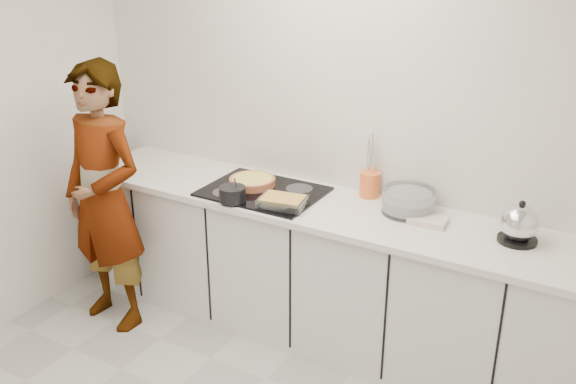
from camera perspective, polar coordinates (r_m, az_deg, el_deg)
The scene contains 12 objects.
wall_back at distance 3.98m, azimuth 4.60°, elevation 5.81°, with size 3.60×0.00×2.60m, color white.
base_cabinets at distance 4.06m, azimuth 2.25°, elevation -7.11°, with size 3.20×0.58×0.87m, color silver.
countertop at distance 3.85m, azimuth 2.35°, elevation -1.21°, with size 3.24×0.64×0.04m, color white.
hob at distance 3.99m, azimuth -2.23°, elevation 0.05°, with size 0.72×0.54×0.01m, color black.
tart_dish at distance 4.06m, azimuth -3.20°, elevation 0.97°, with size 0.36×0.36×0.05m.
saucepan at distance 3.83m, azimuth -4.96°, elevation -0.17°, with size 0.19×0.19×0.15m.
baking_dish at distance 3.76m, azimuth -0.48°, elevation -0.80°, with size 0.30×0.24×0.05m.
mixing_bowl at distance 3.75m, azimuth 10.65°, elevation -0.87°, with size 0.39×0.39×0.14m.
tea_towel at distance 3.66m, azimuth 12.33°, elevation -2.46°, with size 0.21×0.15×0.03m, color white.
kettle at distance 3.54m, azimuth 19.87°, elevation -2.74°, with size 0.25×0.25×0.23m.
utensil_crock at distance 3.94m, azimuth 7.28°, elevation 0.68°, with size 0.12×0.12×0.15m, color orange.
cook at distance 4.17m, azimuth -16.02°, elevation -0.60°, with size 0.63×0.41×1.73m, color silver.
Camera 1 is at (1.63, -1.86, 2.43)m, focal length 40.00 mm.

